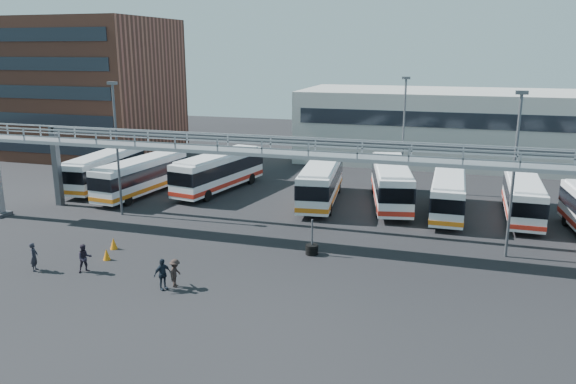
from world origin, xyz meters
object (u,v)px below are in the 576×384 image
(bus_0, at_px, (105,169))
(tire_stack, at_px, (312,248))
(bus_7, at_px, (523,196))
(pedestrian_a, at_px, (34,257))
(bus_5, at_px, (391,182))
(pedestrian_d, at_px, (162,274))
(cone_left, at_px, (114,243))
(light_pole_back, at_px, (404,128))
(pedestrian_c, at_px, (175,273))
(bus_2, at_px, (219,170))
(bus_4, at_px, (321,181))
(pedestrian_b, at_px, (85,258))
(bus_1, at_px, (141,175))
(bus_6, at_px, (448,193))
(light_pole_left, at_px, (117,142))
(light_pole_mid, at_px, (514,167))
(cone_right, at_px, (107,254))

(bus_0, height_order, tire_stack, bus_0)
(bus_7, bearing_deg, pedestrian_a, -144.53)
(bus_5, distance_m, pedestrian_d, 22.72)
(cone_left, distance_m, tire_stack, 12.80)
(light_pole_back, distance_m, pedestrian_c, 27.27)
(bus_2, bearing_deg, cone_left, -80.77)
(bus_0, xyz_separation_m, bus_4, (20.41, 0.66, 0.08))
(bus_0, relative_size, tire_stack, 4.74)
(light_pole_back, distance_m, bus_2, 16.92)
(bus_2, height_order, pedestrian_b, bus_2)
(light_pole_back, relative_size, bus_5, 0.86)
(bus_4, bearing_deg, pedestrian_b, -123.33)
(bus_1, bearing_deg, bus_0, 169.59)
(bus_5, xyz_separation_m, pedestrian_a, (-18.08, -20.35, -1.08))
(bus_5, relative_size, pedestrian_c, 7.45)
(bus_4, xyz_separation_m, pedestrian_d, (-3.96, -19.53, -1.00))
(bus_1, bearing_deg, bus_6, 9.97)
(bus_6, height_order, pedestrian_d, bus_6)
(light_pole_left, relative_size, tire_stack, 4.46)
(bus_7, bearing_deg, pedestrian_d, -134.18)
(bus_7, relative_size, tire_stack, 4.52)
(bus_6, bearing_deg, bus_2, 174.64)
(bus_4, bearing_deg, pedestrian_c, -106.71)
(light_pole_back, xyz_separation_m, pedestrian_b, (-15.48, -24.72, -4.89))
(bus_5, bearing_deg, pedestrian_a, -142.65)
(bus_5, distance_m, bus_7, 10.08)
(light_pole_left, relative_size, light_pole_mid, 1.00)
(light_pole_left, relative_size, bus_7, 0.99)
(light_pole_left, height_order, bus_7, light_pole_left)
(bus_2, xyz_separation_m, bus_5, (15.43, -0.26, 0.04))
(bus_1, bearing_deg, light_pole_back, 27.05)
(tire_stack, bearing_deg, pedestrian_b, -150.88)
(pedestrian_d, xyz_separation_m, tire_stack, (6.32, 7.48, -0.49))
(light_pole_back, relative_size, bus_6, 0.98)
(light_pole_back, bearing_deg, bus_5, -93.92)
(pedestrian_b, distance_m, pedestrian_d, 5.60)
(bus_0, distance_m, bus_6, 30.65)
(bus_4, bearing_deg, cone_right, -125.92)
(light_pole_back, xyz_separation_m, bus_1, (-21.69, -8.16, -3.93))
(light_pole_mid, xyz_separation_m, tire_stack, (-11.64, -3.12, -5.34))
(light_pole_back, bearing_deg, pedestrian_d, -111.26)
(bus_1, height_order, bus_5, bus_5)
(cone_right, bearing_deg, tire_stack, 21.29)
(bus_6, bearing_deg, bus_0, -179.97)
(bus_1, relative_size, pedestrian_d, 6.25)
(bus_7, relative_size, pedestrian_b, 6.17)
(light_pole_mid, bearing_deg, bus_2, 156.75)
(light_pole_back, relative_size, bus_2, 0.88)
(bus_4, distance_m, cone_left, 18.04)
(pedestrian_b, bearing_deg, bus_2, 42.59)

